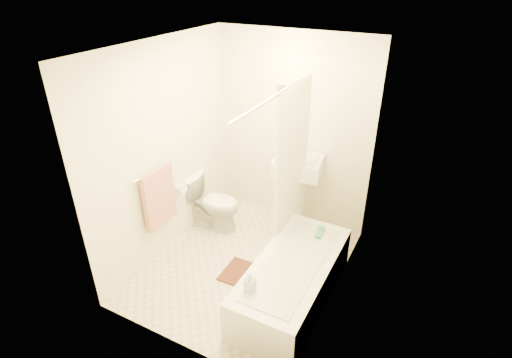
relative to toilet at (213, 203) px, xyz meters
The scene contains 17 objects.
floor 0.96m from the toilet, 33.41° to the right, with size 2.40×2.40×0.00m, color beige.
ceiling 2.24m from the toilet, 33.41° to the right, with size 2.40×2.40×0.00m, color white.
wall_back 1.33m from the toilet, 43.24° to the left, with size 2.00×0.02×2.40m, color beige.
wall_left 1.01m from the toilet, 116.81° to the right, with size 0.02×2.40×2.40m, color beige.
wall_right 2.01m from the toilet, 15.79° to the right, with size 0.02×2.40×2.40m, color beige.
mirror 1.53m from the toilet, 42.42° to the left, with size 0.40×0.03×0.55m, color white.
curtain_rod 1.99m from the toilet, 20.60° to the right, with size 0.03×0.03×1.70m, color silver.
shower_curtain 1.36m from the toilet, ahead, with size 0.04×0.80×1.55m, color silver.
towel_bar 1.08m from the toilet, 105.75° to the right, with size 0.02×0.02×0.60m, color silver.
towel 0.88m from the toilet, 103.59° to the right, with size 0.06×0.45×0.66m, color #CC7266.
toilet_paper 0.54m from the toilet, 115.66° to the right, with size 0.12×0.12×0.11m, color white.
toilet is the anchor object (origin of this frame).
sink 1.07m from the toilet, 25.53° to the left, with size 0.56×0.45×1.09m, color white, non-canonical shape.
bathtub 1.57m from the toilet, 26.39° to the right, with size 0.70×1.60×0.45m, color white, non-canonical shape.
bath_mat 1.11m from the toilet, 36.67° to the right, with size 0.55×0.41×0.02m, color #56261F.
soap_bottle 1.72m from the toilet, 45.46° to the right, with size 0.09×0.09×0.20m, color white.
scrub_brush 1.48m from the toilet, ahead, with size 0.06×0.21×0.04m, color #339F63.
Camera 1 is at (1.73, -3.05, 3.03)m, focal length 28.00 mm.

